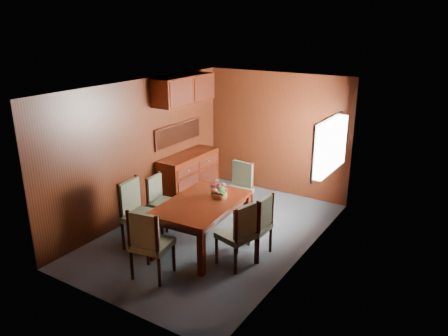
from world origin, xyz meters
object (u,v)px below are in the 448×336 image
Objects in this scene: chair_left_near at (137,210)px; chair_right_near at (240,231)px; dining_table at (201,208)px; chair_head at (149,241)px; flower_centerpiece at (219,190)px; sideboard at (189,176)px.

chair_left_near reaches higher than chair_right_near.
dining_table is at bearing 91.13° from chair_right_near.
dining_table is 0.99m from chair_left_near.
chair_head is 3.89× the size of flower_centerpiece.
sideboard is 2.84m from chair_head.
chair_left_near is (-0.85, -0.50, -0.04)m from dining_table.
chair_head reaches higher than dining_table.
chair_right_near is at bearing -37.79° from sideboard.
chair_left_near is at bearing -76.64° from sideboard.
flower_centerpiece reaches higher than dining_table.
sideboard is 1.95m from dining_table.
chair_left_near reaches higher than chair_head.
dining_table is at bearing 112.13° from chair_left_near.
dining_table is 6.21× the size of flower_centerpiece.
chair_left_near is (0.46, -1.94, 0.14)m from sideboard.
dining_table is (1.31, -1.43, 0.18)m from sideboard.
chair_right_near is at bearing 37.01° from chair_head.
flower_centerpiece is (0.13, 0.30, 0.23)m from dining_table.
dining_table is 1.53× the size of chair_left_near.
sideboard reaches higher than dining_table.
chair_right_near is 1.26m from chair_head.
dining_table is 1.12m from chair_head.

